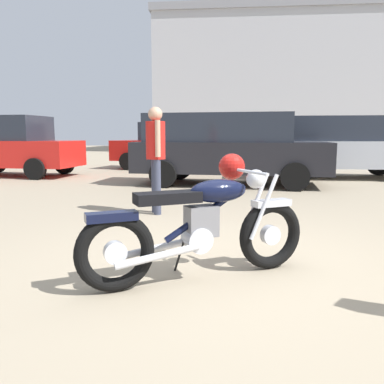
# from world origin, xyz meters

# --- Properties ---
(ground_plane) EXTENTS (80.00, 80.00, 0.00)m
(ground_plane) POSITION_xyz_m (0.00, 0.00, 0.00)
(ground_plane) COLOR gray
(vintage_motorcycle) EXTENTS (1.84, 1.21, 1.07)m
(vintage_motorcycle) POSITION_xyz_m (-0.27, -0.30, 0.49)
(vintage_motorcycle) COLOR black
(vintage_motorcycle) RESTS_ON ground_plane
(bystander) EXTENTS (0.30, 0.43, 1.66)m
(bystander) POSITION_xyz_m (-1.34, 2.42, 1.02)
(bystander) COLOR #383D51
(bystander) RESTS_ON ground_plane
(red_hatchback_near) EXTENTS (4.41, 2.41, 1.67)m
(red_hatchback_near) POSITION_xyz_m (-2.66, 10.50, 0.84)
(red_hatchback_near) COLOR black
(red_hatchback_near) RESTS_ON ground_plane
(pale_sedan_back) EXTENTS (3.96, 1.94, 1.78)m
(pale_sedan_back) POSITION_xyz_m (-7.02, 7.44, 0.92)
(pale_sedan_back) COLOR black
(pale_sedan_back) RESTS_ON ground_plane
(dark_sedan_left) EXTENTS (3.98, 1.99, 1.78)m
(dark_sedan_left) POSITION_xyz_m (0.44, 11.00, 0.92)
(dark_sedan_left) COLOR black
(dark_sedan_left) RESTS_ON ground_plane
(blue_hatchback_right) EXTENTS (4.78, 2.13, 1.74)m
(blue_hatchback_right) POSITION_xyz_m (-0.47, 6.25, 0.94)
(blue_hatchback_right) COLOR black
(blue_hatchback_right) RESTS_ON ground_plane
(silver_sedan_mid) EXTENTS (4.78, 2.14, 1.74)m
(silver_sedan_mid) POSITION_xyz_m (2.67, 8.30, 0.94)
(silver_sedan_mid) COLOR black
(silver_sedan_mid) RESTS_ON ground_plane
(industrial_building) EXTENTS (19.98, 14.28, 20.58)m
(industrial_building) POSITION_xyz_m (2.53, 30.56, 5.02)
(industrial_building) COLOR #B2B2B7
(industrial_building) RESTS_ON ground_plane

